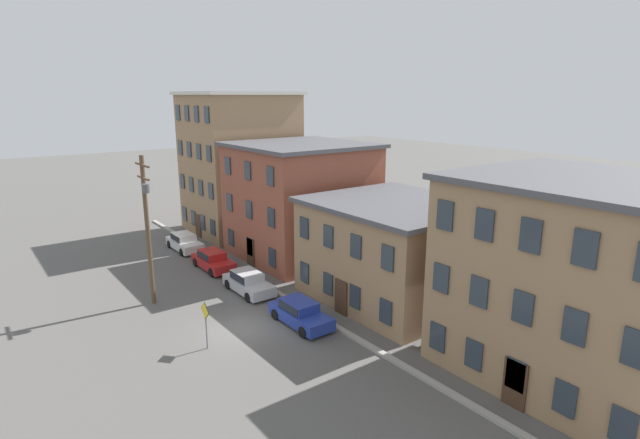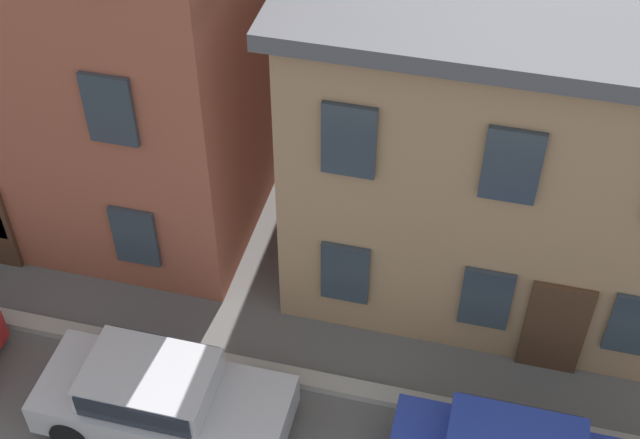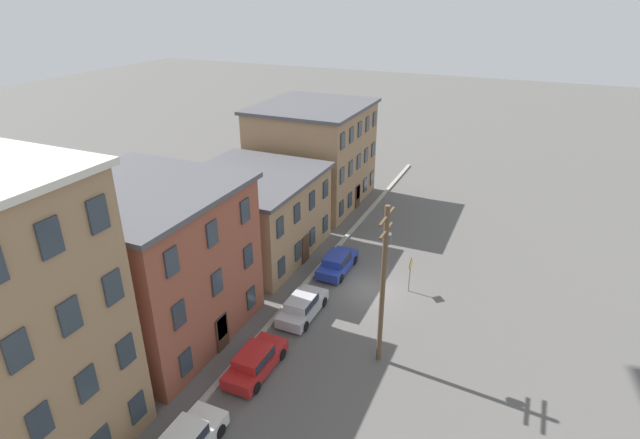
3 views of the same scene
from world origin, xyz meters
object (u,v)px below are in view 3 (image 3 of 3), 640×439
object	(u,v)px
car_red	(255,361)
car_silver	(302,306)
car_blue	(337,262)
caution_sign	(410,269)
utility_pole	(383,278)

from	to	relation	value
car_red	car_silver	world-z (taller)	same
car_blue	car_silver	bearing A→B (deg)	-179.43
car_red	caution_sign	xyz separation A→B (m)	(11.43, -5.69, 1.05)
utility_pole	car_red	bearing A→B (deg)	122.57
car_red	car_silver	size ratio (longest dim) A/B	1.00
caution_sign	utility_pole	xyz separation A→B (m)	(-7.64, -0.24, 3.60)
caution_sign	utility_pole	world-z (taller)	utility_pole
utility_pole	car_blue	bearing A→B (deg)	35.80
caution_sign	utility_pole	size ratio (longest dim) A/B	0.28
car_red	utility_pole	distance (m)	8.44
car_silver	car_blue	xyz separation A→B (m)	(6.17, 0.06, 0.00)
car_silver	car_blue	distance (m)	6.17
car_red	caution_sign	distance (m)	12.82
car_blue	caution_sign	world-z (taller)	caution_sign
car_silver	utility_pole	world-z (taller)	utility_pole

